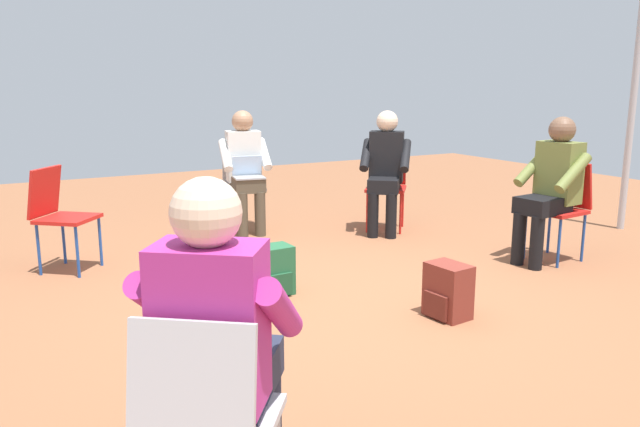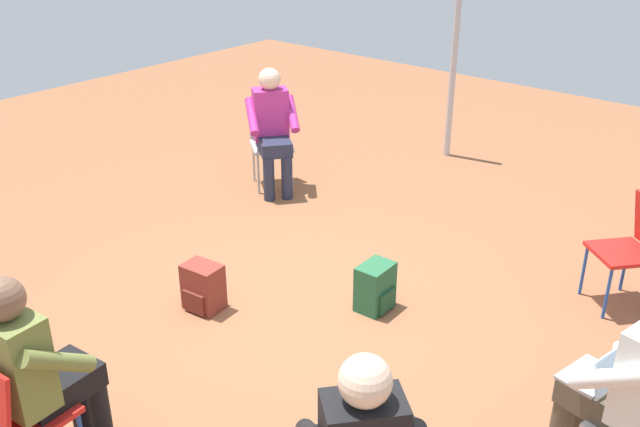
{
  "view_description": "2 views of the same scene",
  "coord_description": "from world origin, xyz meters",
  "px_view_note": "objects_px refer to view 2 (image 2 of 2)",
  "views": [
    {
      "loc": [
        2.22,
        3.57,
        1.51
      ],
      "look_at": [
        0.21,
        -0.06,
        0.64
      ],
      "focal_mm": 35.0,
      "sensor_mm": 36.0,
      "label": 1
    },
    {
      "loc": [
        -3.31,
        -2.99,
        2.91
      ],
      "look_at": [
        -0.16,
        -0.35,
        0.97
      ],
      "focal_mm": 40.0,
      "sensor_mm": 36.0,
      "label": 2
    }
  ],
  "objects_px": {
    "chair_west": "(13,414)",
    "backpack_near_laptop_user": "(204,289)",
    "person_with_laptop": "(630,379)",
    "chair_northeast": "(270,138)",
    "person_in_magenta": "(272,125)",
    "backpack_by_empty_chair": "(375,289)",
    "chair_southeast": "(633,245)",
    "person_in_olive": "(35,365)"
  },
  "relations": [
    {
      "from": "person_in_magenta",
      "to": "backpack_by_empty_chair",
      "type": "relative_size",
      "value": 3.44
    },
    {
      "from": "chair_southeast",
      "to": "backpack_by_empty_chair",
      "type": "height_order",
      "value": "chair_southeast"
    },
    {
      "from": "person_with_laptop",
      "to": "person_in_olive",
      "type": "xyz_separation_m",
      "value": [
        -1.81,
        2.33,
        0.0
      ]
    },
    {
      "from": "chair_northeast",
      "to": "person_in_olive",
      "type": "distance_m",
      "value": 4.13
    },
    {
      "from": "chair_west",
      "to": "backpack_near_laptop_user",
      "type": "height_order",
      "value": "chair_west"
    },
    {
      "from": "person_in_olive",
      "to": "chair_northeast",
      "type": "bearing_deg",
      "value": 111.64
    },
    {
      "from": "chair_west",
      "to": "person_in_magenta",
      "type": "relative_size",
      "value": 0.69
    },
    {
      "from": "chair_southeast",
      "to": "person_in_magenta",
      "type": "height_order",
      "value": "person_in_magenta"
    },
    {
      "from": "person_in_olive",
      "to": "backpack_by_empty_chair",
      "type": "distance_m",
      "value": 2.5
    },
    {
      "from": "chair_west",
      "to": "backpack_near_laptop_user",
      "type": "bearing_deg",
      "value": 103.64
    },
    {
      "from": "chair_southeast",
      "to": "person_in_olive",
      "type": "bearing_deg",
      "value": 104.39
    },
    {
      "from": "chair_southeast",
      "to": "chair_west",
      "type": "xyz_separation_m",
      "value": [
        -3.84,
        1.75,
        0.0
      ]
    },
    {
      "from": "backpack_by_empty_chair",
      "to": "person_in_olive",
      "type": "bearing_deg",
      "value": 171.18
    },
    {
      "from": "chair_west",
      "to": "chair_northeast",
      "type": "relative_size",
      "value": 1.0
    },
    {
      "from": "chair_northeast",
      "to": "person_with_laptop",
      "type": "xyz_separation_m",
      "value": [
        -1.86,
        -4.21,
        0.2
      ]
    },
    {
      "from": "chair_northeast",
      "to": "backpack_near_laptop_user",
      "type": "relative_size",
      "value": 2.36
    },
    {
      "from": "chair_west",
      "to": "backpack_by_empty_chair",
      "type": "xyz_separation_m",
      "value": [
        2.58,
        -0.36,
        -0.34
      ]
    },
    {
      "from": "chair_southeast",
      "to": "backpack_near_laptop_user",
      "type": "bearing_deg",
      "value": 81.34
    },
    {
      "from": "backpack_near_laptop_user",
      "to": "person_with_laptop",
      "type": "bearing_deg",
      "value": -85.83
    },
    {
      "from": "chair_northeast",
      "to": "person_in_magenta",
      "type": "height_order",
      "value": "person_in_magenta"
    },
    {
      "from": "person_with_laptop",
      "to": "backpack_by_empty_chair",
      "type": "bearing_deg",
      "value": 84.42
    },
    {
      "from": "person_in_olive",
      "to": "backpack_by_empty_chair",
      "type": "bearing_deg",
      "value": 75.71
    },
    {
      "from": "chair_southeast",
      "to": "person_in_magenta",
      "type": "distance_m",
      "value": 3.52
    },
    {
      "from": "chair_west",
      "to": "person_in_olive",
      "type": "bearing_deg",
      "value": 90.0
    },
    {
      "from": "chair_northeast",
      "to": "person_in_olive",
      "type": "bearing_deg",
      "value": 64.48
    },
    {
      "from": "chair_southeast",
      "to": "backpack_near_laptop_user",
      "type": "height_order",
      "value": "chair_southeast"
    },
    {
      "from": "chair_northeast",
      "to": "backpack_by_empty_chair",
      "type": "relative_size",
      "value": 2.36
    },
    {
      "from": "chair_west",
      "to": "person_with_laptop",
      "type": "height_order",
      "value": "person_with_laptop"
    },
    {
      "from": "person_in_magenta",
      "to": "backpack_near_laptop_user",
      "type": "relative_size",
      "value": 3.44
    },
    {
      "from": "person_in_olive",
      "to": "person_in_magenta",
      "type": "height_order",
      "value": "same"
    },
    {
      "from": "backpack_by_empty_chair",
      "to": "chair_northeast",
      "type": "bearing_deg",
      "value": 60.84
    },
    {
      "from": "chair_northeast",
      "to": "backpack_by_empty_chair",
      "type": "bearing_deg",
      "value": 98.22
    },
    {
      "from": "chair_northeast",
      "to": "person_in_magenta",
      "type": "bearing_deg",
      "value": 90.0
    },
    {
      "from": "chair_southeast",
      "to": "backpack_by_empty_chair",
      "type": "relative_size",
      "value": 2.36
    },
    {
      "from": "chair_west",
      "to": "chair_southeast",
      "type": "bearing_deg",
      "value": 60.05
    },
    {
      "from": "backpack_near_laptop_user",
      "to": "backpack_by_empty_chair",
      "type": "bearing_deg",
      "value": -49.91
    },
    {
      "from": "chair_northeast",
      "to": "backpack_by_empty_chair",
      "type": "xyz_separation_m",
      "value": [
        -1.26,
        -2.25,
        -0.34
      ]
    },
    {
      "from": "person_with_laptop",
      "to": "chair_northeast",
      "type": "bearing_deg",
      "value": 77.72
    },
    {
      "from": "chair_southeast",
      "to": "backpack_by_empty_chair",
      "type": "distance_m",
      "value": 1.9
    },
    {
      "from": "chair_northeast",
      "to": "chair_southeast",
      "type": "bearing_deg",
      "value": 127.33
    },
    {
      "from": "chair_west",
      "to": "backpack_near_laptop_user",
      "type": "relative_size",
      "value": 2.36
    },
    {
      "from": "person_with_laptop",
      "to": "person_in_magenta",
      "type": "bearing_deg",
      "value": 78.22
    }
  ]
}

